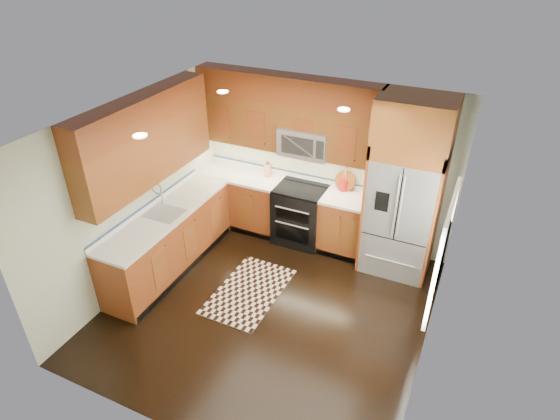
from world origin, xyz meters
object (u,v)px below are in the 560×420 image
at_px(range, 300,215).
at_px(knife_block, 268,170).
at_px(refrigerator, 405,189).
at_px(utensil_crock, 344,182).
at_px(rug, 249,291).

relative_size(range, knife_block, 3.92).
relative_size(range, refrigerator, 0.36).
height_order(refrigerator, utensil_crock, refrigerator).
height_order(range, rug, range).
bearing_deg(refrigerator, range, 178.60).
xyz_separation_m(rug, utensil_crock, (0.74, 1.71, 1.07)).
bearing_deg(refrigerator, rug, -139.51).
bearing_deg(knife_block, rug, -73.00).
xyz_separation_m(refrigerator, rug, (-1.69, -1.45, -1.30)).
bearing_deg(knife_block, refrigerator, -5.81).
bearing_deg(refrigerator, utensil_crock, 164.32).
distance_m(rug, knife_block, 2.03).
relative_size(refrigerator, utensil_crock, 6.74).
relative_size(rug, utensil_crock, 3.60).
distance_m(refrigerator, rug, 2.58).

